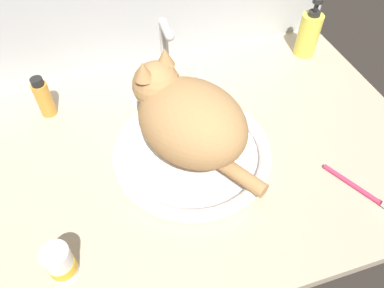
% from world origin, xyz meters
% --- Properties ---
extents(countertop, '(1.17, 0.75, 0.03)m').
position_xyz_m(countertop, '(0.00, 0.00, 0.01)').
color(countertop, '#B7A88E').
rests_on(countertop, ground).
extents(backsplash_wall, '(1.17, 0.02, 0.37)m').
position_xyz_m(backsplash_wall, '(0.00, 0.39, 0.19)').
color(backsplash_wall, '#B2B7BC').
rests_on(backsplash_wall, ground).
extents(sink_basin, '(0.37, 0.37, 0.03)m').
position_xyz_m(sink_basin, '(0.03, -0.03, 0.04)').
color(sink_basin, white).
rests_on(sink_basin, countertop).
extents(faucet, '(0.21, 0.09, 0.23)m').
position_xyz_m(faucet, '(0.03, 0.19, 0.11)').
color(faucet, silver).
rests_on(faucet, countertop).
extents(cat, '(0.30, 0.34, 0.20)m').
position_xyz_m(cat, '(0.02, -0.01, 0.15)').
color(cat, tan).
rests_on(cat, sink_basin).
extents(pill_bottle, '(0.05, 0.05, 0.08)m').
position_xyz_m(pill_bottle, '(-0.28, -0.22, 0.07)').
color(pill_bottle, white).
rests_on(pill_bottle, countertop).
extents(soap_pump_bottle, '(0.06, 0.06, 0.18)m').
position_xyz_m(soap_pump_bottle, '(0.48, 0.26, 0.10)').
color(soap_pump_bottle, '#E5DB4C').
rests_on(soap_pump_bottle, countertop).
extents(amber_bottle, '(0.04, 0.04, 0.11)m').
position_xyz_m(amber_bottle, '(-0.29, 0.22, 0.08)').
color(amber_bottle, gold).
rests_on(amber_bottle, countertop).
extents(toothbrush, '(0.08, 0.15, 0.02)m').
position_xyz_m(toothbrush, '(0.34, -0.23, 0.04)').
color(toothbrush, '#D83359').
rests_on(toothbrush, countertop).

